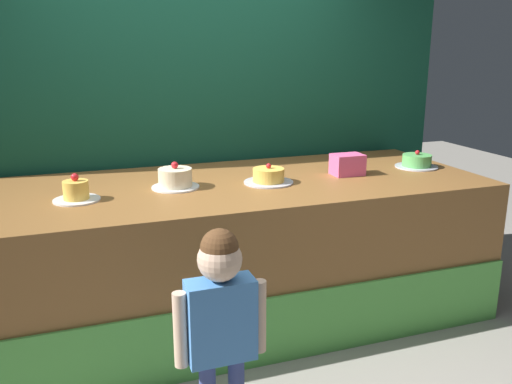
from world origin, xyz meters
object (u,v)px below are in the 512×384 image
object	(u,v)px
cake_far_left	(76,192)
cake_far_right	(417,162)
child_figure	(221,313)
cake_center_right	(269,176)
cake_center_left	(175,179)
pink_box	(347,165)

from	to	relation	value
cake_far_left	cake_far_right	xyz separation A→B (m)	(2.36, 0.09, -0.01)
child_figure	cake_far_left	world-z (taller)	cake_far_left
cake_far_left	cake_far_right	bearing A→B (deg)	2.17
child_figure	cake_center_right	world-z (taller)	child_figure
cake_far_right	cake_center_right	bearing A→B (deg)	-176.47
cake_center_left	cake_far_right	distance (m)	1.77
pink_box	cake_center_right	size ratio (longest dim) A/B	0.65
cake_center_left	pink_box	bearing A→B (deg)	-2.13
cake_far_left	cake_far_right	world-z (taller)	cake_far_left
cake_center_left	cake_far_right	size ratio (longest dim) A/B	0.97
child_figure	pink_box	xyz separation A→B (m)	(1.24, 1.17, 0.32)
pink_box	cake_center_left	xyz separation A→B (m)	(-1.18, 0.04, -0.01)
cake_center_right	cake_far_right	xyz separation A→B (m)	(1.18, 0.07, -0.00)
child_figure	cake_far_left	xyz separation A→B (m)	(-0.53, 1.12, 0.30)
child_figure	cake_far_right	distance (m)	2.21
pink_box	cake_center_right	bearing A→B (deg)	-176.65
cake_center_left	cake_far_right	world-z (taller)	cake_center_left
cake_center_right	pink_box	bearing A→B (deg)	3.35
pink_box	cake_far_right	bearing A→B (deg)	3.71
cake_far_left	cake_center_left	xyz separation A→B (m)	(0.59, 0.10, 0.01)
cake_center_right	cake_far_left	bearing A→B (deg)	-179.18
cake_far_left	pink_box	bearing A→B (deg)	1.66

